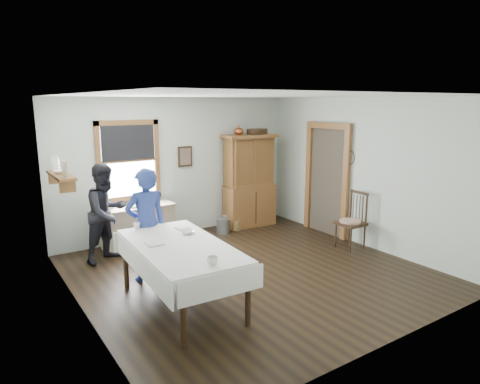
# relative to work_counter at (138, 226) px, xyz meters

# --- Properties ---
(room) EXTENTS (5.01, 5.01, 2.70)m
(room) POSITION_rel_work_counter_xyz_m (0.98, -2.18, 0.97)
(room) COLOR black
(room) RESTS_ON ground
(window) EXTENTS (1.18, 0.07, 1.48)m
(window) POSITION_rel_work_counter_xyz_m (-0.02, 0.29, 1.26)
(window) COLOR white
(window) RESTS_ON room
(doorway) EXTENTS (0.09, 1.14, 2.22)m
(doorway) POSITION_rel_work_counter_xyz_m (3.44, -1.33, 0.78)
(doorway) COLOR #433C30
(doorway) RESTS_ON room
(wall_shelf) EXTENTS (0.24, 1.00, 0.44)m
(wall_shelf) POSITION_rel_work_counter_xyz_m (-1.39, -0.64, 1.19)
(wall_shelf) COLOR brown
(wall_shelf) RESTS_ON room
(framed_picture) EXTENTS (0.30, 0.04, 0.40)m
(framed_picture) POSITION_rel_work_counter_xyz_m (1.13, 0.28, 1.17)
(framed_picture) COLOR #382313
(framed_picture) RESTS_ON room
(rug_beater) EXTENTS (0.01, 0.27, 0.27)m
(rug_beater) POSITION_rel_work_counter_xyz_m (3.43, -1.88, 1.34)
(rug_beater) COLOR black
(rug_beater) RESTS_ON room
(work_counter) EXTENTS (1.34, 0.53, 0.76)m
(work_counter) POSITION_rel_work_counter_xyz_m (0.00, 0.00, 0.00)
(work_counter) COLOR tan
(work_counter) RESTS_ON room
(china_hutch) EXTENTS (1.17, 0.62, 1.94)m
(china_hutch) POSITION_rel_work_counter_xyz_m (2.48, -0.02, 0.59)
(china_hutch) COLOR brown
(china_hutch) RESTS_ON room
(dining_table) EXTENTS (1.21, 2.15, 0.84)m
(dining_table) POSITION_rel_work_counter_xyz_m (-0.40, -2.58, 0.04)
(dining_table) COLOR white
(dining_table) RESTS_ON room
(spindle_chair) EXTENTS (0.49, 0.49, 1.05)m
(spindle_chair) POSITION_rel_work_counter_xyz_m (3.12, -2.27, 0.14)
(spindle_chair) COLOR #382313
(spindle_chair) RESTS_ON room
(pail) EXTENTS (0.33, 0.33, 0.29)m
(pail) POSITION_rel_work_counter_xyz_m (1.70, -0.20, -0.23)
(pail) COLOR gray
(pail) RESTS_ON room
(wicker_basket) EXTENTS (0.41, 0.36, 0.20)m
(wicker_basket) POSITION_rel_work_counter_xyz_m (2.10, -0.11, -0.28)
(wicker_basket) COLOR olive
(wicker_basket) RESTS_ON room
(woman_blue) EXTENTS (0.58, 0.39, 1.56)m
(woman_blue) POSITION_rel_work_counter_xyz_m (-0.44, -1.54, 0.40)
(woman_blue) COLOR navy
(woman_blue) RESTS_ON room
(figure_dark) EXTENTS (0.91, 0.83, 1.52)m
(figure_dark) POSITION_rel_work_counter_xyz_m (-0.68, -0.41, 0.38)
(figure_dark) COLOR black
(figure_dark) RESTS_ON room
(table_cup_a) EXTENTS (0.12, 0.12, 0.10)m
(table_cup_a) POSITION_rel_work_counter_xyz_m (-0.41, -3.42, 0.50)
(table_cup_a) COLOR white
(table_cup_a) RESTS_ON dining_table
(table_cup_b) EXTENTS (0.13, 0.13, 0.09)m
(table_cup_b) POSITION_rel_work_counter_xyz_m (-0.61, -1.62, 0.50)
(table_cup_b) COLOR white
(table_cup_b) RESTS_ON dining_table
(table_bowl) EXTENTS (0.21, 0.21, 0.05)m
(table_bowl) POSITION_rel_work_counter_xyz_m (-0.12, -2.24, 0.48)
(table_bowl) COLOR white
(table_bowl) RESTS_ON dining_table
(counter_book) EXTENTS (0.18, 0.24, 0.02)m
(counter_book) POSITION_rel_work_counter_xyz_m (-0.16, -0.03, 0.39)
(counter_book) COLOR brown
(counter_book) RESTS_ON work_counter
(counter_bowl) EXTENTS (0.24, 0.24, 0.06)m
(counter_bowl) POSITION_rel_work_counter_xyz_m (-0.49, 0.10, 0.41)
(counter_bowl) COLOR white
(counter_bowl) RESTS_ON work_counter
(shelf_bowl) EXTENTS (0.22, 0.22, 0.05)m
(shelf_bowl) POSITION_rel_work_counter_xyz_m (-1.39, -0.63, 1.22)
(shelf_bowl) COLOR white
(shelf_bowl) RESTS_ON wall_shelf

